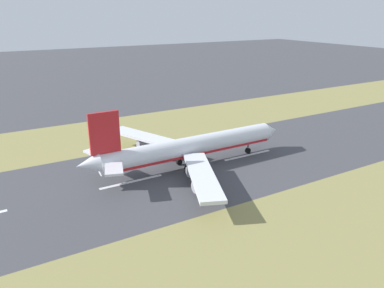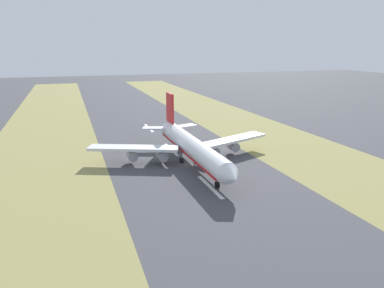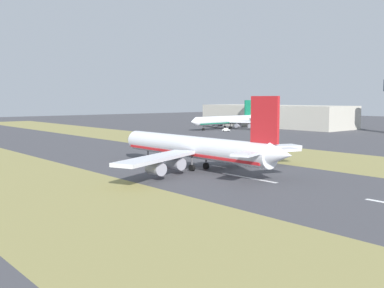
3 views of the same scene
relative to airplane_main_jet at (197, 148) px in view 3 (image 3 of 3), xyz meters
The scene contains 10 objects.
ground_plane 6.26m from the airplane_main_jet, 34.43° to the left, with size 800.00×800.00×0.00m, color #424247.
grass_median_west 44.00m from the airplane_main_jet, behind, with size 40.00×600.00×0.01m, color olive.
grass_median_east 46.82m from the airplane_main_jet, ahead, with size 40.00×600.00×0.01m, color olive.
centreline_dash_mid 19.12m from the airplane_main_jet, 85.49° to the right, with size 1.20×18.00×0.01m, color silver.
centreline_dash_far 22.76m from the airplane_main_jet, 86.28° to the left, with size 1.20×18.00×0.01m, color silver.
airplane_main_jet is the anchor object (origin of this frame).
terminal_building 200.62m from the airplane_main_jet, 33.24° to the left, with size 36.00×110.75×14.97m, color #BCB7A8.
airplane_parked_apron 168.68m from the airplane_main_jet, 42.41° to the left, with size 61.63×58.70×18.52m.
service_truck 134.61m from the airplane_main_jet, 31.01° to the left, with size 6.27×4.99×3.10m.
apron_car 146.79m from the airplane_main_jet, 42.07° to the left, with size 3.72×4.72×2.03m.
Camera 3 is at (-81.96, -93.71, 19.61)m, focal length 42.00 mm.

